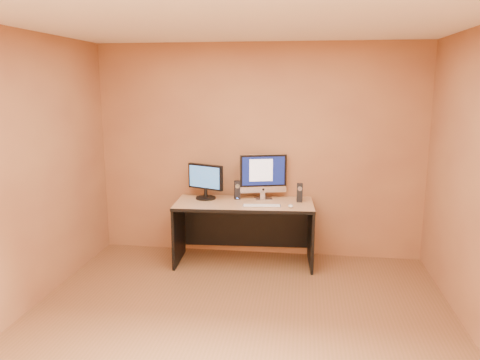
# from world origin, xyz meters

# --- Properties ---
(floor) EXTENTS (4.00, 4.00, 0.00)m
(floor) POSITION_xyz_m (0.00, 0.00, 0.00)
(floor) COLOR brown
(floor) RESTS_ON ground
(walls) EXTENTS (4.00, 4.00, 2.60)m
(walls) POSITION_xyz_m (0.00, 0.00, 1.30)
(walls) COLOR #9F6A40
(walls) RESTS_ON ground
(ceiling) EXTENTS (4.00, 4.00, 0.00)m
(ceiling) POSITION_xyz_m (0.00, 0.00, 2.60)
(ceiling) COLOR white
(ceiling) RESTS_ON walls
(desk) EXTENTS (1.65, 0.80, 0.75)m
(desk) POSITION_xyz_m (-0.13, 1.61, 0.37)
(desk) COLOR tan
(desk) RESTS_ON ground
(imac) EXTENTS (0.61, 0.35, 0.55)m
(imac) POSITION_xyz_m (0.08, 1.82, 1.02)
(imac) COLOR #BCBBC0
(imac) RESTS_ON desk
(second_monitor) EXTENTS (0.54, 0.41, 0.42)m
(second_monitor) POSITION_xyz_m (-0.61, 1.73, 0.96)
(second_monitor) COLOR black
(second_monitor) RESTS_ON desk
(speaker_left) EXTENTS (0.09, 0.09, 0.22)m
(speaker_left) POSITION_xyz_m (-0.23, 1.77, 0.86)
(speaker_left) COLOR black
(speaker_left) RESTS_ON desk
(speaker_right) EXTENTS (0.07, 0.07, 0.22)m
(speaker_right) POSITION_xyz_m (0.52, 1.73, 0.86)
(speaker_right) COLOR black
(speaker_right) RESTS_ON desk
(keyboard) EXTENTS (0.44, 0.16, 0.02)m
(keyboard) POSITION_xyz_m (0.09, 1.45, 0.75)
(keyboard) COLOR #BAB9BE
(keyboard) RESTS_ON desk
(mouse) EXTENTS (0.07, 0.11, 0.04)m
(mouse) POSITION_xyz_m (0.42, 1.46, 0.76)
(mouse) COLOR silver
(mouse) RESTS_ON desk
(cable_a) EXTENTS (0.10, 0.20, 0.01)m
(cable_a) POSITION_xyz_m (0.13, 1.90, 0.75)
(cable_a) COLOR black
(cable_a) RESTS_ON desk
(cable_b) EXTENTS (0.08, 0.17, 0.01)m
(cable_b) POSITION_xyz_m (0.10, 1.88, 0.75)
(cable_b) COLOR black
(cable_b) RESTS_ON desk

